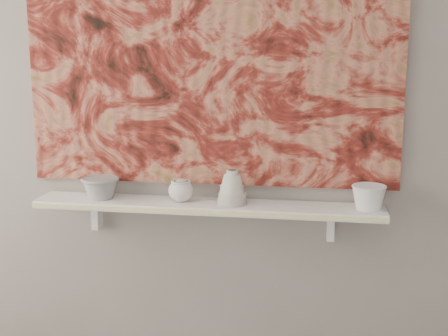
% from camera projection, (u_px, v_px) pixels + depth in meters
% --- Properties ---
extents(wall_back, '(3.60, 0.00, 3.60)m').
position_uv_depth(wall_back, '(211.00, 95.00, 2.49)').
color(wall_back, gray).
rests_on(wall_back, floor).
extents(shelf, '(1.40, 0.18, 0.03)m').
position_uv_depth(shelf, '(207.00, 206.00, 2.49)').
color(shelf, white).
rests_on(shelf, wall_back).
extents(shelf_stripe, '(1.40, 0.01, 0.02)m').
position_uv_depth(shelf_stripe, '(203.00, 212.00, 2.40)').
color(shelf_stripe, beige).
rests_on(shelf_stripe, shelf).
extents(bracket_left, '(0.03, 0.06, 0.12)m').
position_uv_depth(bracket_left, '(97.00, 215.00, 2.64)').
color(bracket_left, white).
rests_on(bracket_left, wall_back).
extents(bracket_right, '(0.03, 0.06, 0.12)m').
position_uv_depth(bracket_right, '(331.00, 225.00, 2.49)').
color(bracket_right, white).
rests_on(bracket_right, wall_back).
extents(painting, '(1.50, 0.02, 1.10)m').
position_uv_depth(painting, '(210.00, 47.00, 2.44)').
color(painting, maroon).
rests_on(painting, wall_back).
extents(house_motif, '(0.09, 0.00, 0.08)m').
position_uv_depth(house_motif, '(324.00, 128.00, 2.42)').
color(house_motif, black).
rests_on(house_motif, painting).
extents(bowl_grey, '(0.21, 0.21, 0.09)m').
position_uv_depth(bowl_grey, '(100.00, 188.00, 2.55)').
color(bowl_grey, gray).
rests_on(bowl_grey, shelf).
extents(cup_cream, '(0.12, 0.12, 0.09)m').
position_uv_depth(cup_cream, '(181.00, 191.00, 2.49)').
color(cup_cream, silver).
rests_on(cup_cream, shelf).
extents(bell_vessel, '(0.16, 0.16, 0.14)m').
position_uv_depth(bell_vessel, '(232.00, 187.00, 2.46)').
color(bell_vessel, beige).
rests_on(bell_vessel, shelf).
extents(bowl_white, '(0.14, 0.14, 0.10)m').
position_uv_depth(bowl_white, '(369.00, 197.00, 2.38)').
color(bowl_white, white).
rests_on(bowl_white, shelf).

